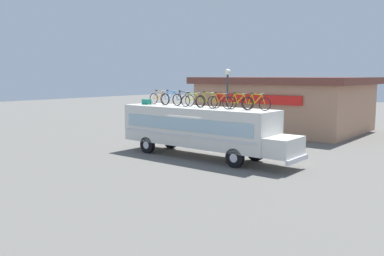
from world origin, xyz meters
TOP-DOWN VIEW (x-y plane):
  - ground_plane at (0.00, 0.00)m, footprint 120.00×120.00m
  - bus at (0.29, -0.00)m, footprint 11.26×2.49m
  - luggage_bag_1 at (-3.94, -0.20)m, footprint 0.55×0.34m
  - rooftop_bicycle_1 at (-3.30, 0.32)m, footprint 1.74×0.44m
  - rooftop_bicycle_2 at (-2.21, 0.19)m, footprint 1.76×0.44m
  - rooftop_bicycle_3 at (-1.27, 0.24)m, footprint 1.73×0.44m
  - rooftop_bicycle_4 at (-0.28, -0.08)m, footprint 1.73×0.44m
  - rooftop_bicycle_5 at (0.77, 0.03)m, footprint 1.78×0.44m
  - rooftop_bicycle_6 at (1.73, -0.18)m, footprint 1.70×0.44m
  - rooftop_bicycle_7 at (2.81, 0.06)m, footprint 1.68×0.44m
  - rooftop_bicycle_8 at (3.81, 0.19)m, footprint 1.70×0.44m
  - roadside_building at (-1.54, 14.41)m, footprint 13.72×10.46m
  - street_lamp at (-1.10, 4.78)m, footprint 0.40×0.40m

SIDE VIEW (x-z plane):
  - ground_plane at x=0.00m, z-range 0.00..0.00m
  - bus at x=0.29m, z-range 0.29..3.20m
  - roadside_building at x=-1.54m, z-range 0.04..4.65m
  - luggage_bag_1 at x=-3.94m, z-range 2.92..3.25m
  - rooftop_bicycle_4 at x=-0.28m, z-range 2.84..3.72m
  - rooftop_bicycle_6 at x=1.73m, z-range 2.84..3.75m
  - rooftop_bicycle_7 at x=2.81m, z-range 2.84..3.76m
  - rooftop_bicycle_1 at x=-3.30m, z-range 2.84..3.77m
  - rooftop_bicycle_8 at x=3.81m, z-range 2.84..3.77m
  - rooftop_bicycle_5 at x=0.77m, z-range 2.84..3.77m
  - rooftop_bicycle_3 at x=-1.27m, z-range 2.84..3.77m
  - rooftop_bicycle_2 at x=-2.21m, z-range 2.83..3.79m
  - street_lamp at x=-1.10m, z-range 0.85..6.05m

